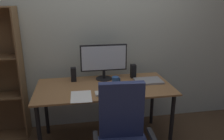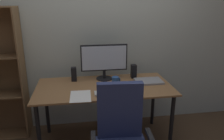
# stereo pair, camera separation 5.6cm
# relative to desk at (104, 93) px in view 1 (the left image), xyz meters

# --- Properties ---
(back_wall) EXTENTS (6.40, 0.10, 2.60)m
(back_wall) POSITION_rel_desk_xyz_m (0.00, 0.54, 0.64)
(back_wall) COLOR beige
(back_wall) RESTS_ON ground
(desk) EXTENTS (1.54, 0.75, 0.74)m
(desk) POSITION_rel_desk_xyz_m (0.00, 0.00, 0.00)
(desk) COLOR olive
(desk) RESTS_ON ground
(monitor) EXTENTS (0.56, 0.20, 0.43)m
(monitor) POSITION_rel_desk_xyz_m (0.03, 0.23, 0.33)
(monitor) COLOR black
(monitor) RESTS_ON desk
(keyboard) EXTENTS (0.29, 0.11, 0.02)m
(keyboard) POSITION_rel_desk_xyz_m (0.02, -0.22, 0.09)
(keyboard) COLOR silver
(keyboard) RESTS_ON desk
(mouse) EXTENTS (0.06, 0.10, 0.03)m
(mouse) POSITION_rel_desk_xyz_m (0.26, -0.23, 0.10)
(mouse) COLOR black
(mouse) RESTS_ON desk
(coffee_mug) EXTENTS (0.10, 0.08, 0.09)m
(coffee_mug) POSITION_rel_desk_xyz_m (0.13, 0.02, 0.13)
(coffee_mug) COLOR #285193
(coffee_mug) RESTS_ON desk
(laptop) EXTENTS (0.32, 0.23, 0.02)m
(laptop) POSITION_rel_desk_xyz_m (0.54, 0.05, 0.09)
(laptop) COLOR #99999E
(laptop) RESTS_ON desk
(speaker_left) EXTENTS (0.06, 0.07, 0.17)m
(speaker_left) POSITION_rel_desk_xyz_m (-0.34, 0.22, 0.17)
(speaker_left) COLOR black
(speaker_left) RESTS_ON desk
(speaker_right) EXTENTS (0.06, 0.07, 0.17)m
(speaker_right) POSITION_rel_desk_xyz_m (0.40, 0.22, 0.17)
(speaker_right) COLOR black
(speaker_right) RESTS_ON desk
(paper_sheet) EXTENTS (0.22, 0.30, 0.00)m
(paper_sheet) POSITION_rel_desk_xyz_m (-0.27, -0.24, 0.08)
(paper_sheet) COLOR white
(paper_sheet) RESTS_ON desk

